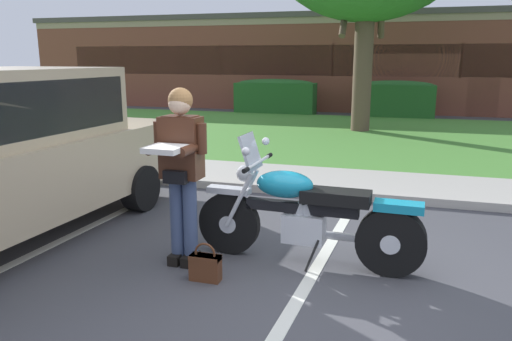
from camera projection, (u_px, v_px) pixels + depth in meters
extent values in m
plane|color=#424247|center=(295.00, 292.00, 4.23)|extent=(140.00, 140.00, 0.00)
cube|color=#ADA89E|center=(341.00, 194.00, 7.07)|extent=(60.00, 0.20, 0.12)
cube|color=#ADA89E|center=(348.00, 181.00, 7.87)|extent=(60.00, 1.50, 0.08)
cube|color=#478433|center=(370.00, 136.00, 12.44)|extent=(60.00, 8.30, 0.06)
cube|color=silver|center=(44.00, 249.00, 5.19)|extent=(0.37, 4.40, 0.01)
cube|color=silver|center=(307.00, 283.00, 4.39)|extent=(0.37, 4.40, 0.01)
cylinder|color=black|center=(229.00, 223.00, 5.02)|extent=(0.64, 0.12, 0.64)
cylinder|color=silver|center=(229.00, 223.00, 5.02)|extent=(0.18, 0.13, 0.18)
cylinder|color=black|center=(391.00, 241.00, 4.52)|extent=(0.65, 0.20, 0.64)
cylinder|color=silver|center=(391.00, 241.00, 4.52)|extent=(0.19, 0.21, 0.18)
cube|color=silver|center=(229.00, 190.00, 4.94)|extent=(0.44, 0.15, 0.06)
cube|color=teal|center=(399.00, 207.00, 4.43)|extent=(0.45, 0.21, 0.08)
cylinder|color=silver|center=(239.00, 200.00, 4.84)|extent=(0.31, 0.05, 0.58)
cylinder|color=silver|center=(244.00, 196.00, 4.99)|extent=(0.31, 0.05, 0.58)
sphere|color=silver|center=(245.00, 173.00, 4.85)|extent=(0.17, 0.17, 0.17)
cylinder|color=silver|center=(258.00, 162.00, 4.78)|extent=(0.06, 0.72, 0.03)
cylinder|color=black|center=(246.00, 170.00, 4.45)|extent=(0.05, 0.10, 0.04)
cylinder|color=black|center=(269.00, 156.00, 5.11)|extent=(0.05, 0.10, 0.04)
sphere|color=silver|center=(246.00, 151.00, 4.47)|extent=(0.08, 0.08, 0.08)
sphere|color=silver|center=(266.00, 141.00, 5.02)|extent=(0.08, 0.08, 0.08)
cube|color=#B2BCC6|center=(251.00, 152.00, 4.78)|extent=(0.15, 0.36, 0.35)
cube|color=black|center=(301.00, 208.00, 4.73)|extent=(1.10, 0.14, 0.10)
ellipsoid|color=teal|center=(285.00, 184.00, 4.74)|extent=(0.57, 0.34, 0.26)
cube|color=black|center=(336.00, 197.00, 4.60)|extent=(0.65, 0.30, 0.12)
cube|color=silver|center=(304.00, 228.00, 4.77)|extent=(0.41, 0.25, 0.28)
cylinder|color=silver|center=(301.00, 212.00, 4.74)|extent=(0.18, 0.13, 0.21)
cylinder|color=silver|center=(308.00, 212.00, 4.72)|extent=(0.18, 0.13, 0.21)
cylinder|color=silver|center=(344.00, 237.00, 4.81)|extent=(0.60, 0.10, 0.08)
cylinder|color=silver|center=(365.00, 239.00, 4.74)|extent=(0.60, 0.10, 0.08)
cylinder|color=black|center=(312.00, 256.00, 4.63)|extent=(0.13, 0.12, 0.30)
cube|color=black|center=(191.00, 259.00, 4.80)|extent=(0.12, 0.24, 0.10)
cube|color=black|center=(178.00, 257.00, 4.84)|extent=(0.12, 0.24, 0.10)
cylinder|color=#3D4C70|center=(190.00, 222.00, 4.73)|extent=(0.14, 0.14, 0.86)
cylinder|color=#3D4C70|center=(177.00, 220.00, 4.77)|extent=(0.14, 0.14, 0.86)
cube|color=#4C2819|center=(181.00, 148.00, 4.59)|extent=(0.39, 0.23, 0.58)
cube|color=#4C2819|center=(180.00, 119.00, 4.53)|extent=(0.31, 0.21, 0.06)
sphere|color=beige|center=(180.00, 104.00, 4.50)|extent=(0.21, 0.21, 0.21)
sphere|color=olive|center=(180.00, 100.00, 4.51)|extent=(0.23, 0.23, 0.23)
cube|color=black|center=(176.00, 177.00, 4.53)|extent=(0.22, 0.11, 0.12)
cylinder|color=#4C2819|center=(189.00, 149.00, 4.39)|extent=(0.10, 0.34, 0.09)
cylinder|color=#4C2819|center=(157.00, 147.00, 4.49)|extent=(0.10, 0.34, 0.09)
cylinder|color=#4C2819|center=(202.00, 139.00, 4.48)|extent=(0.10, 0.10, 0.28)
cylinder|color=#4C2819|center=(159.00, 136.00, 4.62)|extent=(0.10, 0.10, 0.28)
cube|color=white|center=(165.00, 149.00, 4.30)|extent=(0.33, 0.33, 0.05)
cube|color=#562D19|center=(206.00, 268.00, 4.44)|extent=(0.28, 0.12, 0.24)
cube|color=#562D19|center=(205.00, 258.00, 4.41)|extent=(0.28, 0.13, 0.04)
torus|color=#562D19|center=(205.00, 253.00, 4.40)|extent=(0.20, 0.02, 0.20)
cube|color=black|center=(36.00, 110.00, 4.75)|extent=(0.20, 2.72, 0.55)
cube|color=black|center=(58.00, 101.00, 6.16)|extent=(1.57, 0.33, 0.51)
cube|color=black|center=(125.00, 162.00, 7.59)|extent=(1.90, 0.21, 0.20)
cylinder|color=black|center=(34.00, 177.00, 7.06)|extent=(0.28, 0.61, 0.60)
cylinder|color=black|center=(141.00, 188.00, 6.46)|extent=(0.28, 0.61, 0.60)
cylinder|color=brown|center=(362.00, 73.00, 12.94)|extent=(0.49, 0.49, 3.13)
cylinder|color=brown|center=(381.00, 11.00, 12.47)|extent=(0.17, 0.94, 1.35)
cylinder|color=brown|center=(345.00, 14.00, 12.74)|extent=(0.17, 1.15, 1.26)
cube|color=#235623|center=(275.00, 98.00, 17.55)|extent=(2.85, 0.90, 1.10)
ellipsoid|color=#235623|center=(275.00, 83.00, 17.43)|extent=(2.70, 0.84, 0.28)
cube|color=#235623|center=(395.00, 101.00, 16.39)|extent=(2.54, 0.90, 1.10)
ellipsoid|color=#235623|center=(396.00, 85.00, 16.27)|extent=(2.41, 0.84, 0.28)
cube|color=brown|center=(348.00, 64.00, 22.39)|extent=(25.47, 9.86, 3.41)
cube|color=#998466|center=(334.00, 20.00, 17.47)|extent=(25.47, 0.10, 0.24)
cube|color=#4C4742|center=(350.00, 22.00, 21.98)|extent=(25.73, 9.95, 0.20)
cube|color=#1E282D|center=(333.00, 60.00, 17.78)|extent=(21.65, 0.06, 1.10)
cube|color=brown|center=(122.00, 60.00, 20.22)|extent=(0.08, 0.04, 1.20)
cube|color=brown|center=(221.00, 60.00, 18.99)|extent=(0.08, 0.04, 1.20)
cube|color=brown|center=(333.00, 60.00, 17.77)|extent=(0.08, 0.04, 1.20)
cube|color=brown|center=(462.00, 61.00, 16.55)|extent=(0.08, 0.04, 1.20)
cube|color=#473323|center=(484.00, 86.00, 16.53)|extent=(1.00, 0.08, 2.10)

